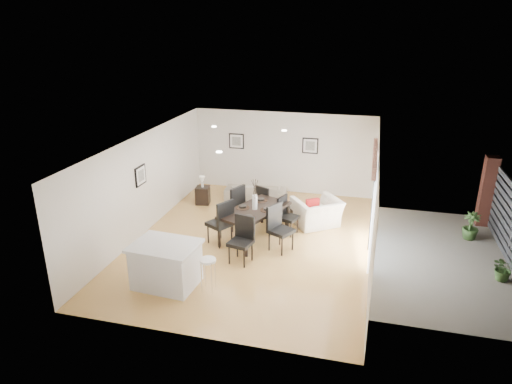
% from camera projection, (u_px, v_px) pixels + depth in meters
% --- Properties ---
extents(ground, '(8.00, 8.00, 0.00)m').
position_uv_depth(ground, '(252.00, 242.00, 11.98)').
color(ground, '#DEB25B').
rests_on(ground, ground).
extents(wall_back, '(6.00, 0.04, 2.70)m').
position_uv_depth(wall_back, '(283.00, 153.00, 15.14)').
color(wall_back, silver).
rests_on(wall_back, ground).
extents(wall_front, '(6.00, 0.04, 2.70)m').
position_uv_depth(wall_front, '(193.00, 272.00, 7.88)').
color(wall_front, silver).
rests_on(wall_front, ground).
extents(wall_left, '(0.04, 8.00, 2.70)m').
position_uv_depth(wall_left, '(144.00, 184.00, 12.21)').
color(wall_left, silver).
rests_on(wall_left, ground).
extents(wall_right, '(0.04, 8.00, 2.70)m').
position_uv_depth(wall_right, '(374.00, 205.00, 10.81)').
color(wall_right, silver).
rests_on(wall_right, ground).
extents(ceiling, '(6.00, 8.00, 0.02)m').
position_uv_depth(ceiling, '(252.00, 142.00, 11.04)').
color(ceiling, white).
rests_on(ceiling, wall_back).
extents(sofa, '(2.03, 0.96, 0.57)m').
position_uv_depth(sofa, '(256.00, 192.00, 14.68)').
color(sofa, gray).
rests_on(sofa, ground).
extents(armchair, '(1.61, 1.57, 0.79)m').
position_uv_depth(armchair, '(317.00, 212.00, 12.82)').
color(armchair, beige).
rests_on(armchair, ground).
extents(courtyard_plant_a, '(0.62, 0.57, 0.58)m').
position_uv_depth(courtyard_plant_a, '(504.00, 268.00, 10.10)').
color(courtyard_plant_a, '#345424').
rests_on(courtyard_plant_a, ground).
extents(courtyard_plant_b, '(0.51, 0.51, 0.74)m').
position_uv_depth(courtyard_plant_b, '(471.00, 226.00, 12.02)').
color(courtyard_plant_b, '#345424').
rests_on(courtyard_plant_b, ground).
extents(dining_table, '(1.69, 2.25, 0.84)m').
position_uv_depth(dining_table, '(255.00, 212.00, 11.92)').
color(dining_table, black).
rests_on(dining_table, ground).
extents(dining_chair_wnear, '(0.75, 0.75, 1.22)m').
position_uv_depth(dining_chair_wnear, '(222.00, 220.00, 11.61)').
color(dining_chair_wnear, black).
rests_on(dining_chair_wnear, ground).
extents(dining_chair_wfar, '(0.74, 0.74, 1.26)m').
position_uv_depth(dining_chair_wfar, '(234.00, 205.00, 12.52)').
color(dining_chair_wfar, black).
rests_on(dining_chair_wfar, ground).
extents(dining_chair_enear, '(0.72, 0.72, 1.19)m').
position_uv_depth(dining_chair_enear, '(278.00, 225.00, 11.37)').
color(dining_chair_enear, black).
rests_on(dining_chair_enear, ground).
extents(dining_chair_efar, '(0.59, 0.59, 1.04)m').
position_uv_depth(dining_chair_efar, '(286.00, 213.00, 12.30)').
color(dining_chair_efar, black).
rests_on(dining_chair_efar, ground).
extents(dining_chair_head, '(0.61, 0.61, 1.14)m').
position_uv_depth(dining_chair_head, '(242.00, 236.00, 10.82)').
color(dining_chair_head, black).
rests_on(dining_chair_head, ground).
extents(dining_chair_foot, '(0.62, 0.62, 1.04)m').
position_uv_depth(dining_chair_foot, '(265.00, 201.00, 13.14)').
color(dining_chair_foot, black).
rests_on(dining_chair_foot, ground).
extents(vase, '(1.05, 1.61, 0.82)m').
position_uv_depth(vase, '(255.00, 197.00, 11.77)').
color(vase, white).
rests_on(vase, dining_table).
extents(coffee_table, '(1.08, 0.74, 0.40)m').
position_uv_depth(coffee_table, '(280.00, 211.00, 13.42)').
color(coffee_table, black).
rests_on(coffee_table, ground).
extents(side_table, '(0.48, 0.48, 0.55)m').
position_uv_depth(side_table, '(203.00, 195.00, 14.42)').
color(side_table, black).
rests_on(side_table, ground).
extents(table_lamp, '(0.19, 0.19, 0.36)m').
position_uv_depth(table_lamp, '(202.00, 180.00, 14.24)').
color(table_lamp, white).
rests_on(table_lamp, side_table).
extents(cushion, '(0.38, 0.31, 0.38)m').
position_uv_depth(cushion, '(313.00, 205.00, 12.66)').
color(cushion, '#A71515').
rests_on(cushion, armchair).
extents(kitchen_island, '(1.47, 1.17, 0.98)m').
position_uv_depth(kitchen_island, '(166.00, 264.00, 9.86)').
color(kitchen_island, silver).
rests_on(kitchen_island, ground).
extents(bar_stool, '(0.34, 0.34, 0.76)m').
position_uv_depth(bar_stool, '(208.00, 264.00, 9.58)').
color(bar_stool, white).
rests_on(bar_stool, ground).
extents(framed_print_back_left, '(0.52, 0.04, 0.52)m').
position_uv_depth(framed_print_back_left, '(237.00, 141.00, 15.39)').
color(framed_print_back_left, black).
rests_on(framed_print_back_left, wall_back).
extents(framed_print_back_right, '(0.52, 0.04, 0.52)m').
position_uv_depth(framed_print_back_right, '(310.00, 146.00, 14.80)').
color(framed_print_back_right, black).
rests_on(framed_print_back_right, wall_back).
extents(framed_print_left_wall, '(0.04, 0.52, 0.52)m').
position_uv_depth(framed_print_left_wall, '(141.00, 176.00, 11.92)').
color(framed_print_left_wall, black).
rests_on(framed_print_left_wall, wall_left).
extents(sliding_door, '(0.12, 2.70, 2.57)m').
position_uv_depth(sliding_door, '(374.00, 188.00, 10.99)').
color(sliding_door, white).
rests_on(sliding_door, wall_right).
extents(courtyard, '(6.00, 6.00, 2.00)m').
position_uv_depth(courtyard, '(508.00, 220.00, 11.01)').
color(courtyard, gray).
rests_on(courtyard, ground).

